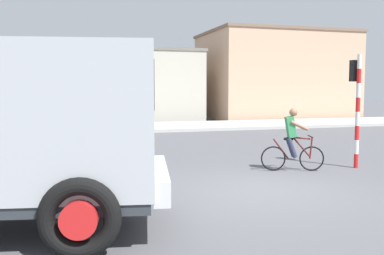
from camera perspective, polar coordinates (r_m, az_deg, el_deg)
The scene contains 6 objects.
ground_plane at distance 9.76m, azimuth 9.55°, elevation -8.18°, with size 120.00×120.00×0.00m, color #56565B.
sidewalk_far at distance 24.30m, azimuth -6.48°, elevation 0.05°, with size 80.00×5.00×0.16m, color #ADADA8.
cyclist at distance 11.97m, azimuth 13.24°, elevation -1.57°, with size 1.66×0.66×1.72m.
traffic_light_pole at distance 12.95m, azimuth 21.08°, elevation 4.06°, with size 0.24×0.43×3.20m.
building_mid_block at distance 30.94m, azimuth -8.93°, elevation 5.57°, with size 10.41×6.23×4.96m.
building_corner_right at distance 34.51m, azimuth 10.91°, elevation 6.84°, with size 10.95×7.93×6.58m.
Camera 1 is at (-4.20, -8.52, 2.25)m, focal length 40.00 mm.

